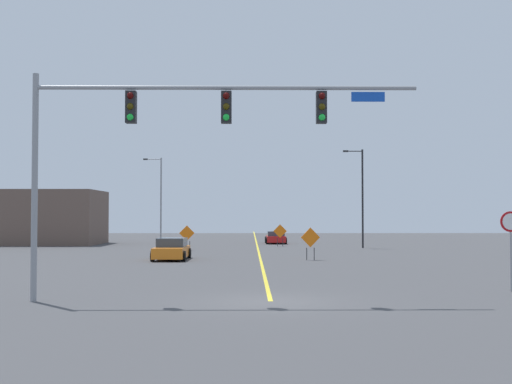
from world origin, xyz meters
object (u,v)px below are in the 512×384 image
object	(u,v)px
street_lamp_far_right	(160,196)
car_orange_near	(172,249)
traffic_signal_assembly	(171,126)
street_lamp_mid_right	(361,194)
car_red_far	(276,238)
construction_sign_left_lane	(280,232)
stop_sign	(511,235)
construction_sign_left_shoulder	(187,234)
construction_sign_right_shoulder	(310,239)

from	to	relation	value
street_lamp_far_right	car_orange_near	bearing A→B (deg)	-80.59
traffic_signal_assembly	street_lamp_far_right	world-z (taller)	street_lamp_far_right
traffic_signal_assembly	car_orange_near	size ratio (longest dim) A/B	2.73
street_lamp_far_right	street_lamp_mid_right	xyz separation A→B (m)	(18.67, -11.27, -0.14)
street_lamp_far_right	car_red_far	bearing A→B (deg)	-11.94
street_lamp_mid_right	construction_sign_left_lane	xyz separation A→B (m)	(-6.79, 2.86, -3.35)
street_lamp_far_right	car_red_far	world-z (taller)	street_lamp_far_right
stop_sign	construction_sign_left_shoulder	xyz separation A→B (m)	(-14.61, 28.66, -0.82)
construction_sign_left_lane	stop_sign	bearing A→B (deg)	-78.82
car_red_far	traffic_signal_assembly	bearing A→B (deg)	-96.74
construction_sign_left_shoulder	car_orange_near	bearing A→B (deg)	-89.38
traffic_signal_assembly	car_red_far	xyz separation A→B (m)	(5.14, 43.44, -5.12)
construction_sign_right_shoulder	car_red_far	xyz separation A→B (m)	(-1.23, 23.80, -0.71)
stop_sign	car_orange_near	xyz separation A→B (m)	(-14.49, 17.41, -1.42)
street_lamp_far_right	construction_sign_left_lane	xyz separation A→B (m)	(11.88, -8.41, -3.49)
street_lamp_far_right	car_red_far	size ratio (longest dim) A/B	1.99
construction_sign_right_shoulder	street_lamp_far_right	bearing A→B (deg)	116.24
traffic_signal_assembly	street_lamp_far_right	xyz separation A→B (m)	(-6.58, 45.92, -0.97)
car_orange_near	car_red_far	world-z (taller)	car_orange_near
stop_sign	car_red_far	distance (m)	41.38
street_lamp_mid_right	construction_sign_right_shoulder	bearing A→B (deg)	-110.85
street_lamp_far_right	construction_sign_left_lane	size ratio (longest dim) A/B	4.39
car_red_far	street_lamp_mid_right	bearing A→B (deg)	-51.68
traffic_signal_assembly	construction_sign_left_lane	world-z (taller)	traffic_signal_assembly
stop_sign	street_lamp_far_right	distance (m)	47.20
stop_sign	construction_sign_left_shoulder	size ratio (longest dim) A/B	1.49
street_lamp_mid_right	construction_sign_left_lane	distance (m)	8.09
construction_sign_left_shoulder	construction_sign_left_lane	xyz separation A→B (m)	(7.73, 6.15, 0.00)
construction_sign_left_lane	car_red_far	bearing A→B (deg)	91.54
construction_sign_left_shoulder	construction_sign_left_lane	distance (m)	9.87
traffic_signal_assembly	construction_sign_left_lane	xyz separation A→B (m)	(5.30, 37.51, -4.46)
construction_sign_left_shoulder	construction_sign_right_shoulder	world-z (taller)	construction_sign_right_shoulder
car_orange_near	car_red_far	bearing A→B (deg)	72.31
construction_sign_right_shoulder	car_orange_near	xyz separation A→B (m)	(-8.68, 0.46, -0.65)
stop_sign	construction_sign_right_shoulder	xyz separation A→B (m)	(-5.81, 16.95, -0.77)
street_lamp_far_right	construction_sign_right_shoulder	size ratio (longest dim) A/B	4.26
street_lamp_far_right	car_orange_near	world-z (taller)	street_lamp_far_right
construction_sign_left_shoulder	traffic_signal_assembly	bearing A→B (deg)	-85.57
traffic_signal_assembly	stop_sign	size ratio (longest dim) A/B	4.28
street_lamp_far_right	construction_sign_left_lane	bearing A→B (deg)	-35.29
street_lamp_far_right	street_lamp_mid_right	world-z (taller)	street_lamp_far_right
car_red_far	construction_sign_left_shoulder	bearing A→B (deg)	-122.06
construction_sign_left_lane	car_orange_near	bearing A→B (deg)	-113.60
street_lamp_mid_right	car_red_far	xyz separation A→B (m)	(-6.95, 8.79, -4.01)
stop_sign	street_lamp_mid_right	size ratio (longest dim) A/B	0.35
stop_sign	car_orange_near	world-z (taller)	stop_sign
traffic_signal_assembly	street_lamp_far_right	distance (m)	46.40
stop_sign	street_lamp_mid_right	world-z (taller)	street_lamp_mid_right
stop_sign	street_lamp_far_right	world-z (taller)	street_lamp_far_right
street_lamp_mid_right	car_red_far	distance (m)	11.90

